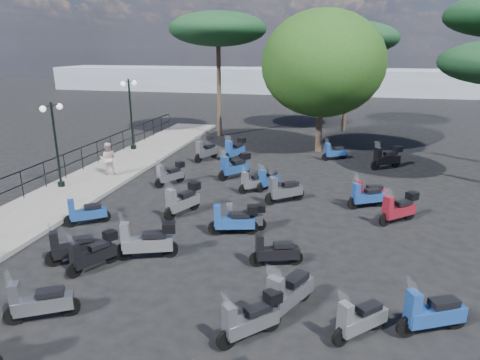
% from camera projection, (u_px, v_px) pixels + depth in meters
% --- Properties ---
extents(ground, '(120.00, 120.00, 0.00)m').
position_uv_depth(ground, '(209.00, 227.00, 14.42)').
color(ground, black).
rests_on(ground, ground).
extents(sidewalk, '(3.00, 30.00, 0.15)m').
position_uv_depth(sidewalk, '(86.00, 185.00, 18.58)').
color(sidewalk, '#625E5D').
rests_on(sidewalk, ground).
extents(railing, '(0.04, 26.04, 1.10)m').
position_uv_depth(railing, '(55.00, 166.00, 18.43)').
color(railing, black).
rests_on(railing, sidewalk).
extents(lamp_post_1, '(0.46, 1.02, 3.54)m').
position_uv_depth(lamp_post_1, '(55.00, 140.00, 17.52)').
color(lamp_post_1, black).
rests_on(lamp_post_1, sidewalk).
extents(lamp_post_2, '(0.50, 1.14, 3.96)m').
position_uv_depth(lamp_post_2, '(131.00, 110.00, 24.04)').
color(lamp_post_2, black).
rests_on(lamp_post_2, sidewalk).
extents(pedestrian_far, '(0.88, 0.78, 1.50)m').
position_uv_depth(pedestrian_far, '(108.00, 159.00, 19.60)').
color(pedestrian_far, '#C9AAAA').
rests_on(pedestrian_far, sidewalk).
extents(scooter_1, '(1.39, 1.02, 1.29)m').
position_uv_depth(scooter_1, '(74.00, 248.00, 11.91)').
color(scooter_1, black).
rests_on(scooter_1, ground).
extents(scooter_2, '(1.72, 0.87, 1.43)m').
position_uv_depth(scooter_2, '(147.00, 241.00, 12.12)').
color(scooter_2, black).
rests_on(scooter_2, ground).
extents(scooter_3, '(1.28, 1.00, 1.22)m').
position_uv_depth(scooter_3, '(86.00, 213.00, 14.49)').
color(scooter_3, black).
rests_on(scooter_3, ground).
extents(scooter_4, '(0.96, 1.40, 1.24)m').
position_uv_depth(scooter_4, '(170.00, 175.00, 18.65)').
color(scooter_4, black).
rests_on(scooter_4, ground).
extents(scooter_5, '(0.89, 1.71, 1.42)m').
position_uv_depth(scooter_5, '(235.00, 150.00, 22.84)').
color(scooter_5, black).
rests_on(scooter_5, ground).
extents(scooter_6, '(1.43, 0.92, 1.27)m').
position_uv_depth(scooter_6, '(39.00, 303.00, 9.39)').
color(scooter_6, black).
rests_on(scooter_6, ground).
extents(scooter_7, '(0.91, 1.43, 1.25)m').
position_uv_depth(scooter_7, '(93.00, 254.00, 11.55)').
color(scooter_7, black).
rests_on(scooter_7, ground).
extents(scooter_8, '(0.93, 1.67, 1.41)m').
position_uv_depth(scooter_8, '(183.00, 201.00, 15.32)').
color(scooter_8, black).
rests_on(scooter_8, ground).
extents(scooter_9, '(1.61, 0.69, 1.31)m').
position_uv_depth(scooter_9, '(234.00, 220.00, 13.69)').
color(scooter_9, black).
rests_on(scooter_9, ground).
extents(scooter_10, '(0.82, 1.38, 1.19)m').
position_uv_depth(scooter_10, '(268.00, 180.00, 18.11)').
color(scooter_10, black).
rests_on(scooter_10, ground).
extents(scooter_11, '(0.90, 1.68, 1.42)m').
position_uv_depth(scooter_11, '(206.00, 152.00, 22.63)').
color(scooter_11, black).
rests_on(scooter_11, ground).
extents(scooter_13, '(1.21, 1.22, 1.25)m').
position_uv_depth(scooter_13, '(251.00, 320.00, 8.77)').
color(scooter_13, black).
rests_on(scooter_13, ground).
extents(scooter_14, '(1.47, 0.68, 1.21)m').
position_uv_depth(scooter_14, '(275.00, 252.00, 11.75)').
color(scooter_14, black).
rests_on(scooter_14, ground).
extents(scooter_15, '(1.47, 0.61, 1.19)m').
position_uv_depth(scooter_15, '(244.00, 218.00, 14.02)').
color(scooter_15, black).
rests_on(scooter_15, ground).
extents(scooter_16, '(1.10, 1.12, 1.18)m').
position_uv_depth(scooter_16, '(253.00, 182.00, 17.78)').
color(scooter_16, black).
rests_on(scooter_16, ground).
extents(scooter_17, '(1.23, 1.54, 1.43)m').
position_uv_depth(scooter_17, '(235.00, 167.00, 19.59)').
color(scooter_17, black).
rests_on(scooter_17, ground).
extents(scooter_19, '(1.16, 1.13, 1.22)m').
position_uv_depth(scooter_19, '(360.00, 320.00, 8.83)').
color(scooter_19, black).
rests_on(scooter_19, ground).
extents(scooter_20, '(1.00, 1.68, 1.45)m').
position_uv_depth(scooter_20, '(289.00, 294.00, 9.62)').
color(scooter_20, black).
rests_on(scooter_20, ground).
extents(scooter_21, '(1.47, 0.88, 1.28)m').
position_uv_depth(scooter_21, '(368.00, 193.00, 16.34)').
color(scooter_21, black).
rests_on(scooter_21, ground).
extents(scooter_22, '(1.42, 1.17, 1.38)m').
position_uv_depth(scooter_22, '(284.00, 191.00, 16.53)').
color(scooter_22, black).
rests_on(scooter_22, ground).
extents(scooter_23, '(1.32, 0.94, 1.21)m').
position_uv_depth(scooter_23, '(334.00, 152.00, 22.77)').
color(scooter_23, black).
rests_on(scooter_23, ground).
extents(scooter_26, '(1.55, 0.91, 1.34)m').
position_uv_depth(scooter_26, '(432.00, 314.00, 8.96)').
color(scooter_26, black).
rests_on(scooter_26, ground).
extents(scooter_27, '(1.36, 1.23, 1.33)m').
position_uv_depth(scooter_27, '(399.00, 209.00, 14.62)').
color(scooter_27, black).
rests_on(scooter_27, ground).
extents(scooter_28, '(1.45, 0.90, 1.27)m').
position_uv_depth(scooter_28, '(366.00, 197.00, 15.99)').
color(scooter_28, black).
rests_on(scooter_28, ground).
extents(scooter_29, '(1.54, 1.23, 1.44)m').
position_uv_depth(scooter_29, '(387.00, 158.00, 21.09)').
color(scooter_29, black).
rests_on(scooter_29, ground).
extents(broadleaf_tree, '(6.82, 6.82, 7.80)m').
position_uv_depth(broadleaf_tree, '(323.00, 64.00, 23.38)').
color(broadleaf_tree, '#38281E').
rests_on(broadleaf_tree, ground).
extents(pine_0, '(6.58, 6.58, 7.50)m').
position_uv_depth(pine_0, '(350.00, 38.00, 28.97)').
color(pine_0, '#38281E').
rests_on(pine_0, ground).
extents(pine_2, '(6.23, 6.23, 7.96)m').
position_uv_depth(pine_2, '(218.00, 29.00, 26.99)').
color(pine_2, '#38281E').
rests_on(pine_2, ground).
extents(distant_hills, '(70.00, 8.00, 3.00)m').
position_uv_depth(distant_hills, '(309.00, 81.00, 55.80)').
color(distant_hills, gray).
rests_on(distant_hills, ground).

